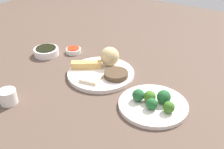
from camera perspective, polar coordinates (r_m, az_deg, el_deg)
The scene contains 17 objects.
tabletop at distance 1.08m, azimuth -4.96°, elevation -0.57°, with size 2.20×2.20×0.02m, color brown.
main_plate at distance 1.07m, azimuth -2.32°, elevation 0.16°, with size 0.26×0.26×0.02m, color white.
rice_scoop at distance 1.10m, azimuth -0.48°, elevation 3.80°, with size 0.08×0.08×0.08m, color tan.
spring_roll at distance 1.09m, azimuth -5.34°, elevation 2.04°, with size 0.12×0.03×0.03m, color tan.
crab_rangoon_wonton at distance 1.01m, azimuth -4.39°, elevation -0.83°, with size 0.07×0.06×0.01m, color beige.
stir_fry_heap at distance 1.03m, azimuth 0.83°, elevation 0.04°, with size 0.09×0.09×0.02m, color #483523.
broccoli_plate at distance 0.91m, azimuth 8.54°, elevation -6.33°, with size 0.23×0.23×0.01m, color white.
broccoli_floret_0 at distance 0.90m, azimuth 7.86°, elevation -4.59°, with size 0.04×0.04×0.04m, color #3C6F21.
broccoli_floret_1 at distance 0.87m, azimuth 8.29°, elevation -6.05°, with size 0.04×0.04×0.04m, color #205B2A.
broccoli_floret_2 at distance 0.90m, azimuth 10.74°, elevation -4.61°, with size 0.05×0.05×0.05m, color #21592C.
broccoli_floret_3 at distance 0.87m, azimuth 11.77°, elevation -6.68°, with size 0.04×0.04×0.04m, color #35671F.
broccoli_floret_4 at distance 0.90m, azimuth 5.52°, elevation -4.30°, with size 0.04×0.04×0.04m, color #20562B.
soy_sauce_bowl at distance 1.26m, azimuth -13.53°, elevation 4.65°, with size 0.11×0.11×0.03m, color white.
soy_sauce_bowl_liquid at distance 1.25m, azimuth -13.62°, elevation 5.38°, with size 0.09×0.09×0.00m, color black.
sauce_ramekin_sweet_and_sour at distance 1.26m, azimuth -8.02°, elevation 4.95°, with size 0.07×0.07×0.02m, color white.
sauce_ramekin_sweet_and_sour_liquid at distance 1.25m, azimuth -8.06°, elevation 5.45°, with size 0.05×0.05×0.00m, color red.
teacup at distance 0.97m, azimuth -20.84°, elevation -4.37°, with size 0.06×0.06×0.05m, color white.
Camera 1 is at (0.58, -0.72, 0.57)m, focal length 43.85 mm.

